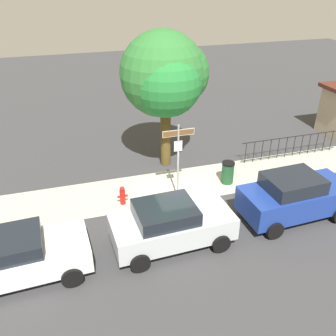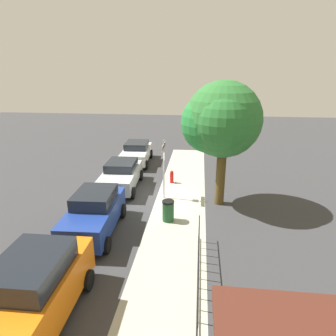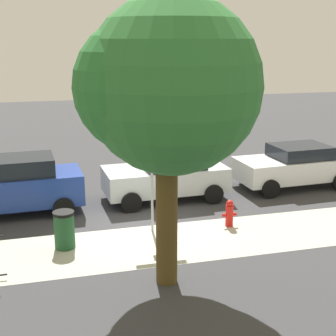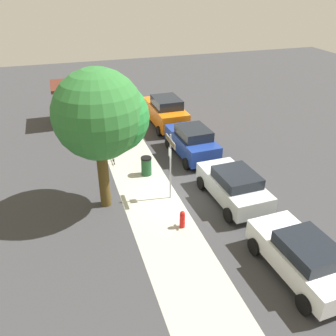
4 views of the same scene
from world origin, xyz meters
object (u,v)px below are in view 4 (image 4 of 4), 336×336
object	(u,v)px
car_blue	(192,142)
shade_tree	(102,114)
street_sign	(170,156)
car_orange	(166,112)
trash_bin	(146,166)
car_white	(303,257)
utility_shed	(73,103)
fire_hydrant	(182,219)
car_silver	(234,185)

from	to	relation	value
car_blue	shade_tree	bearing A→B (deg)	120.35
street_sign	car_blue	bearing A→B (deg)	-33.51
shade_tree	car_orange	xyz separation A→B (m)	(8.14, -5.14, -3.24)
street_sign	trash_bin	bearing A→B (deg)	11.61
car_orange	street_sign	bearing A→B (deg)	163.26
car_white	utility_shed	bearing A→B (deg)	17.22
shade_tree	car_white	xyz separation A→B (m)	(-6.26, -5.50, -3.44)
car_orange	fire_hydrant	xyz separation A→B (m)	(-10.72, 2.61, -0.62)
street_sign	car_blue	size ratio (longest dim) A/B	0.77
shade_tree	car_silver	size ratio (longest dim) A/B	1.50
car_silver	car_blue	bearing A→B (deg)	-0.38
car_blue	car_orange	size ratio (longest dim) A/B	0.91
street_sign	shade_tree	xyz separation A→B (m)	(0.37, 2.73, 2.07)
trash_bin	shade_tree	bearing A→B (deg)	132.77
car_blue	utility_shed	size ratio (longest dim) A/B	1.44
utility_shed	car_orange	bearing A→B (deg)	-113.38
car_white	car_silver	distance (m)	4.80
car_white	car_silver	xyz separation A→B (m)	(4.80, 0.15, 0.02)
car_white	utility_shed	size ratio (longest dim) A/B	1.45
car_silver	utility_shed	bearing A→B (deg)	24.08
car_white	car_silver	size ratio (longest dim) A/B	1.02
street_sign	car_orange	distance (m)	8.92
shade_tree	trash_bin	size ratio (longest dim) A/B	6.25
car_silver	fire_hydrant	world-z (taller)	car_silver
car_silver	car_blue	world-z (taller)	car_blue
car_blue	fire_hydrant	size ratio (longest dim) A/B	5.32
street_sign	shade_tree	world-z (taller)	shade_tree
shade_tree	trash_bin	world-z (taller)	shade_tree
car_blue	fire_hydrant	bearing A→B (deg)	153.39
utility_shed	trash_bin	world-z (taller)	utility_shed
shade_tree	utility_shed	bearing A→B (deg)	3.61
car_orange	trash_bin	world-z (taller)	car_orange
fire_hydrant	trash_bin	distance (m)	4.65
shade_tree	car_blue	world-z (taller)	shade_tree
car_orange	car_silver	bearing A→B (deg)	-179.66
car_silver	car_blue	distance (m)	4.80
car_white	street_sign	bearing A→B (deg)	22.35
car_white	car_orange	distance (m)	14.40
utility_shed	car_silver	bearing A→B (deg)	-153.57
car_blue	utility_shed	bearing A→B (deg)	36.22
utility_shed	fire_hydrant	xyz separation A→B (m)	(-13.23, -3.20, -1.00)
car_white	car_blue	distance (m)	9.61
street_sign	car_orange	size ratio (longest dim) A/B	0.70
street_sign	car_silver	distance (m)	3.15
street_sign	trash_bin	xyz separation A→B (m)	(2.43, 0.50, -1.68)
street_sign	car_white	xyz separation A→B (m)	(-5.89, -2.77, -1.38)
street_sign	trash_bin	size ratio (longest dim) A/B	3.25
shade_tree	car_orange	world-z (taller)	shade_tree
shade_tree	car_white	distance (m)	9.01
fire_hydrant	street_sign	bearing A→B (deg)	-5.12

